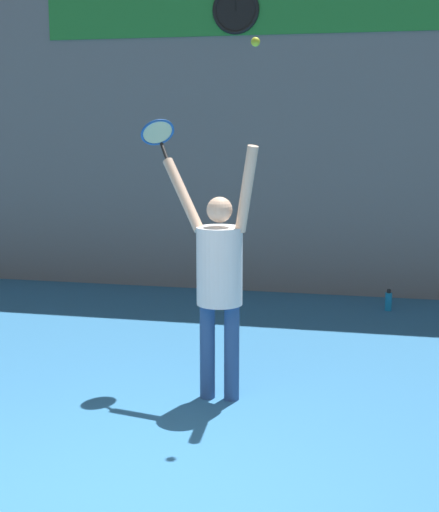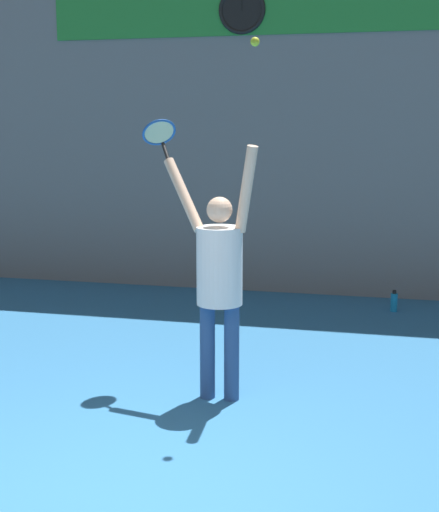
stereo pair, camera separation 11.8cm
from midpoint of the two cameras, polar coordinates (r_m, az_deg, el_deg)
back_wall at (r=9.91m, az=3.56°, el=11.42°), size 18.00×0.10×5.00m
sponsor_banner at (r=9.97m, az=3.60°, el=19.12°), size 6.24×0.02×0.65m
scoreboard_clock at (r=10.02m, az=0.95°, el=19.09°), size 0.64×0.06×0.64m
tennis_player at (r=5.96m, az=-0.60°, el=-1.39°), size 0.93×0.53×2.17m
tennis_racket at (r=6.47m, az=-5.46°, el=9.70°), size 0.38×0.41×0.37m
tennis_ball at (r=5.69m, az=2.28°, el=16.75°), size 0.07×0.07×0.07m
water_bottle at (r=9.30m, az=13.01°, el=-3.53°), size 0.09×0.09×0.27m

